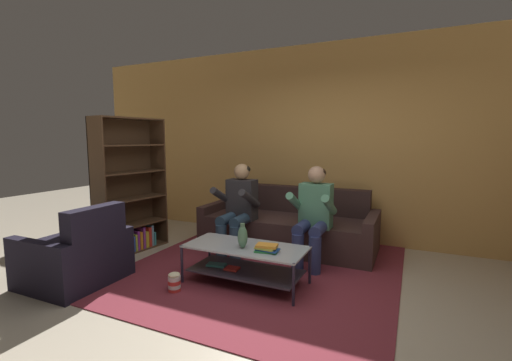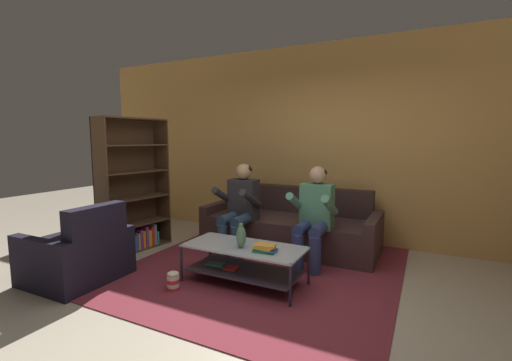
{
  "view_description": "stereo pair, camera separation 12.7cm",
  "coord_description": "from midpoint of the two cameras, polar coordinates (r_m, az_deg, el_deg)",
  "views": [
    {
      "loc": [
        1.23,
        -2.65,
        1.51
      ],
      "look_at": [
        -0.39,
        0.83,
        1.05
      ],
      "focal_mm": 24.0,
      "sensor_mm": 36.0,
      "label": 1
    },
    {
      "loc": [
        1.34,
        -2.6,
        1.51
      ],
      "look_at": [
        -0.39,
        0.83,
        1.05
      ],
      "focal_mm": 24.0,
      "sensor_mm": 36.0,
      "label": 2
    }
  ],
  "objects": [
    {
      "name": "ground",
      "position": [
        3.29,
        -1.12,
        -20.44
      ],
      "size": [
        16.8,
        16.8,
        0.0
      ],
      "primitive_type": "plane",
      "color": "#BBAE96"
    },
    {
      "name": "back_partition",
      "position": [
        5.24,
        10.77,
        6.12
      ],
      "size": [
        8.4,
        0.12,
        2.9
      ],
      "primitive_type": "cube",
      "color": "tan",
      "rests_on": "ground"
    },
    {
      "name": "couch",
      "position": [
        4.88,
        4.66,
        -7.77
      ],
      "size": [
        2.38,
        0.94,
        0.82
      ],
      "color": "#3D2926",
      "rests_on": "ground"
    },
    {
      "name": "person_seated_left",
      "position": [
        4.51,
        -3.81,
        -4.12
      ],
      "size": [
        0.5,
        0.58,
        1.19
      ],
      "color": "#2B4359",
      "rests_on": "ground"
    },
    {
      "name": "person_seated_right",
      "position": [
        4.13,
        8.68,
        -5.21
      ],
      "size": [
        0.5,
        0.58,
        1.19
      ],
      "color": "navy",
      "rests_on": "ground"
    },
    {
      "name": "coffee_table",
      "position": [
        3.66,
        -2.88,
        -12.84
      ],
      "size": [
        1.26,
        0.56,
        0.41
      ],
      "color": "#ACB4BB",
      "rests_on": "ground"
    },
    {
      "name": "area_rug",
      "position": [
        4.24,
        0.81,
        -13.92
      ],
      "size": [
        3.0,
        3.34,
        0.01
      ],
      "color": "maroon",
      "rests_on": "ground"
    },
    {
      "name": "vase",
      "position": [
        3.52,
        -3.3,
        -9.3
      ],
      "size": [
        0.1,
        0.1,
        0.26
      ],
      "color": "#4F7A5A",
      "rests_on": "coffee_table"
    },
    {
      "name": "book_stack",
      "position": [
        3.43,
        0.7,
        -11.2
      ],
      "size": [
        0.24,
        0.16,
        0.08
      ],
      "color": "green",
      "rests_on": "coffee_table"
    },
    {
      "name": "bookshelf",
      "position": [
        4.95,
        -21.26,
        -3.24
      ],
      "size": [
        0.45,
        1.0,
        1.79
      ],
      "color": "#4E3522",
      "rests_on": "ground"
    },
    {
      "name": "armchair",
      "position": [
        4.17,
        -28.56,
        -11.09
      ],
      "size": [
        0.85,
        0.88,
        0.84
      ],
      "color": "black",
      "rests_on": "ground"
    },
    {
      "name": "popcorn_tub",
      "position": [
        3.65,
        -14.47,
        -16.09
      ],
      "size": [
        0.12,
        0.12,
        0.2
      ],
      "color": "red",
      "rests_on": "ground"
    }
  ]
}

